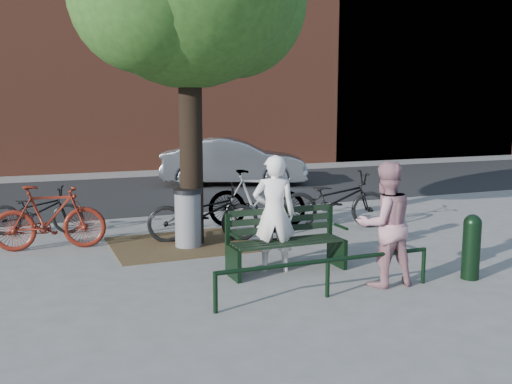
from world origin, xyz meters
name	(u,v)px	position (x,y,z in m)	size (l,w,h in m)	color
ground	(287,272)	(0.00, 0.00, 0.00)	(90.00, 90.00, 0.00)	gray
dirt_pit	(182,244)	(-1.00, 2.20, 0.01)	(2.40, 2.00, 0.02)	brown
road	(158,192)	(0.00, 8.50, 0.01)	(40.00, 7.00, 0.01)	black
townhouse_row	(115,6)	(0.17, 16.00, 6.25)	(45.00, 4.00, 14.00)	brown
park_bench	(285,239)	(0.00, 0.08, 0.48)	(1.74, 0.54, 0.97)	black
guard_railing	(328,266)	(0.00, -1.20, 0.40)	(3.06, 0.06, 0.51)	black
person_left	(274,213)	(-0.14, 0.15, 0.86)	(0.63, 0.41, 1.72)	white
person_right	(385,224)	(0.95, -1.05, 0.84)	(0.82, 0.64, 1.69)	#B57C85
bollard	(471,245)	(2.25, -1.28, 0.49)	(0.25, 0.25, 0.92)	black
litter_bin	(188,218)	(-0.93, 2.00, 0.51)	(0.49, 0.49, 1.01)	gray
bicycle_a	(36,211)	(-3.32, 4.04, 0.45)	(0.60, 1.71, 0.90)	black
bicycle_b	(49,218)	(-3.15, 2.71, 0.55)	(0.52, 1.84, 1.11)	#5D170D
bicycle_c	(203,213)	(-0.58, 2.26, 0.52)	(0.69, 1.98, 1.04)	black
bicycle_d	(257,199)	(0.77, 3.02, 0.58)	(0.55, 1.94, 1.17)	gray
bicycle_e	(334,200)	(2.17, 2.39, 0.57)	(0.75, 2.16, 1.14)	black
parked_car	(234,162)	(2.45, 8.94, 0.72)	(1.53, 4.38, 1.44)	slate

